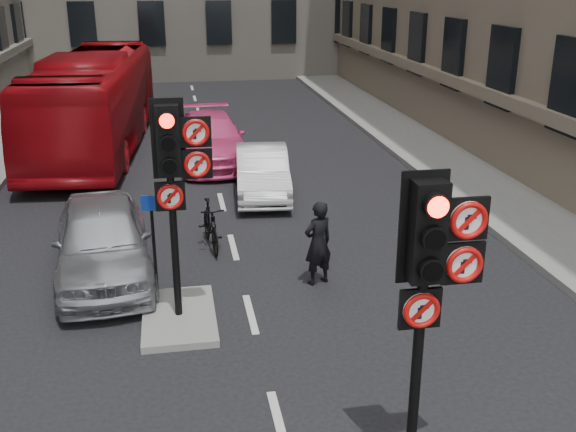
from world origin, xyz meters
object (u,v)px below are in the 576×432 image
object	(u,v)px
motorcycle	(211,225)
motorcyclist	(318,243)
bus_red	(95,102)
info_sign	(153,233)
car_pink	(211,139)
signal_near	(432,264)
car_white	(262,172)
car_silver	(102,240)
signal_far	(175,164)

from	to	relation	value
motorcycle	motorcyclist	bearing A→B (deg)	-54.47
bus_red	motorcycle	world-z (taller)	bus_red
info_sign	car_pink	bearing A→B (deg)	90.90
signal_near	motorcycle	world-z (taller)	signal_near
info_sign	bus_red	bearing A→B (deg)	110.06
car_white	info_sign	size ratio (longest dim) A/B	1.98
signal_near	bus_red	world-z (taller)	signal_near
car_silver	motorcycle	bearing A→B (deg)	21.65
signal_near	car_silver	bearing A→B (deg)	123.83
signal_near	bus_red	xyz separation A→B (m)	(-4.99, 16.18, -1.03)
car_pink	info_sign	bearing A→B (deg)	-101.65
car_pink	motorcyclist	size ratio (longest dim) A/B	3.05
bus_red	motorcyclist	distance (m)	12.22
car_silver	bus_red	xyz separation A→B (m)	(-0.96, 10.17, 0.81)
car_silver	bus_red	distance (m)	10.25
signal_far	info_sign	size ratio (longest dim) A/B	1.89
signal_far	info_sign	xyz separation A→B (m)	(-0.44, 0.65, -1.36)
motorcycle	bus_red	bearing A→B (deg)	102.65
signal_near	car_white	world-z (taller)	signal_near
signal_far	motorcycle	size ratio (longest dim) A/B	2.16
signal_near	car_pink	bearing A→B (deg)	96.06
motorcyclist	info_sign	world-z (taller)	info_sign
signal_far	motorcycle	xyz separation A→B (m)	(0.66, 3.09, -2.21)
car_silver	motorcycle	size ratio (longest dim) A/B	2.61
signal_near	car_silver	size ratio (longest dim) A/B	0.83
signal_near	bus_red	distance (m)	16.96
car_silver	info_sign	distance (m)	1.79
car_white	bus_red	size ratio (longest dim) A/B	0.34
car_silver	car_white	world-z (taller)	car_silver
signal_near	car_white	bearing A→B (deg)	92.10
car_white	motorcyclist	xyz separation A→B (m)	(0.28, -5.44, 0.18)
signal_near	motorcyclist	distance (m)	5.32
car_pink	bus_red	world-z (taller)	bus_red
car_silver	motorcyclist	bearing A→B (deg)	-20.10
motorcyclist	car_silver	bearing A→B (deg)	-36.96
signal_far	motorcyclist	bearing A→B (deg)	21.98
bus_red	motorcyclist	size ratio (longest dim) A/B	6.95
car_white	info_sign	xyz separation A→B (m)	(-2.65, -5.80, 0.73)
signal_far	bus_red	xyz separation A→B (m)	(-2.39, 12.18, -1.15)
car_silver	signal_near	bearing A→B (deg)	-61.97
signal_far	bus_red	world-z (taller)	signal_far
car_pink	info_sign	world-z (taller)	info_sign
signal_near	signal_far	size ratio (longest dim) A/B	1.00
signal_near	info_sign	size ratio (longest dim) A/B	1.89
signal_near	info_sign	world-z (taller)	signal_near
car_silver	bus_red	bearing A→B (deg)	89.59
car_white	car_pink	bearing A→B (deg)	112.89
car_pink	motorcyclist	bearing A→B (deg)	-83.32
car_silver	info_sign	size ratio (longest dim) A/B	2.29
car_white	info_sign	world-z (taller)	info_sign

